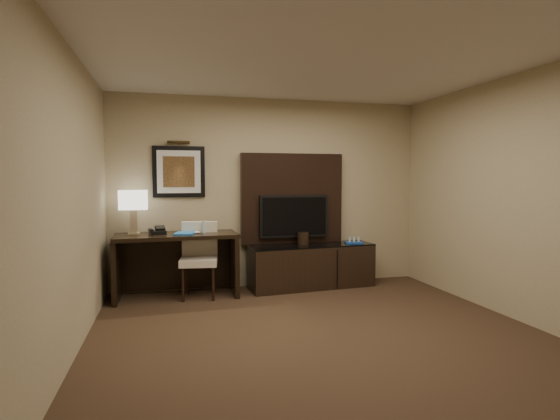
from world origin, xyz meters
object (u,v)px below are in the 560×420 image
object	(u,v)px
tv	(294,216)
desk_phone	(158,231)
table_lamp	(134,213)
desk	(177,265)
minibar_tray	(354,240)
water_bottle	(204,227)
credenza	(312,266)
ice_bucket	(303,238)
desk_chair	(199,260)

from	to	relation	value
tv	desk_phone	world-z (taller)	tv
table_lamp	desk	bearing A→B (deg)	-10.45
tv	minibar_tray	bearing A→B (deg)	-10.73
desk	minibar_tray	size ratio (longest dim) A/B	6.22
tv	water_bottle	size ratio (longest dim) A/B	6.09
table_lamp	minibar_tray	world-z (taller)	table_lamp
desk	credenza	xyz separation A→B (m)	(1.87, 0.05, -0.11)
desk	minibar_tray	world-z (taller)	desk
credenza	ice_bucket	distance (m)	0.42
desk	water_bottle	size ratio (longest dim) A/B	9.53
credenza	desk	bearing A→B (deg)	177.13
tv	desk_chair	distance (m)	1.50
table_lamp	credenza	bearing A→B (deg)	-1.16
desk_chair	ice_bucket	distance (m)	1.51
desk_chair	ice_bucket	xyz separation A→B (m)	(1.48, 0.18, 0.22)
desk_phone	water_bottle	bearing A→B (deg)	-9.57
credenza	minibar_tray	xyz separation A→B (m)	(0.64, -0.02, 0.35)
desk_phone	minibar_tray	distance (m)	2.76
tv	minibar_tray	distance (m)	0.95
credenza	water_bottle	bearing A→B (deg)	176.91
desk_chair	tv	bearing A→B (deg)	19.72
desk_phone	ice_bucket	bearing A→B (deg)	-9.01
minibar_tray	tv	bearing A→B (deg)	169.27
desk_phone	water_bottle	size ratio (longest dim) A/B	1.20
credenza	water_bottle	size ratio (longest dim) A/B	10.92
credenza	desk_chair	distance (m)	1.62
desk_phone	ice_bucket	world-z (taller)	desk_phone
desk_phone	minibar_tray	size ratio (longest dim) A/B	0.78
desk_chair	water_bottle	size ratio (longest dim) A/B	5.99
ice_bucket	minibar_tray	world-z (taller)	ice_bucket
desk	desk_chair	size ratio (longest dim) A/B	1.59
desk_chair	minibar_tray	world-z (taller)	desk_chair
tv	table_lamp	world-z (taller)	table_lamp
desk_phone	water_bottle	distance (m)	0.60
water_bottle	ice_bucket	xyz separation A→B (m)	(1.40, 0.06, -0.21)
credenza	minibar_tray	size ratio (longest dim) A/B	7.13
credenza	ice_bucket	bearing A→B (deg)	161.70
credenza	ice_bucket	size ratio (longest dim) A/B	9.95
desk_chair	water_bottle	distance (m)	0.45
ice_bucket	water_bottle	bearing A→B (deg)	-177.38
desk	desk_phone	xyz separation A→B (m)	(-0.24, -0.00, 0.47)
credenza	table_lamp	world-z (taller)	table_lamp
water_bottle	minibar_tray	xyz separation A→B (m)	(2.16, 0.01, -0.26)
desk_phone	minibar_tray	world-z (taller)	desk_phone
ice_bucket	minibar_tray	xyz separation A→B (m)	(0.76, -0.05, -0.04)
tv	minibar_tray	world-z (taller)	tv
desk_phone	minibar_tray	xyz separation A→B (m)	(2.76, 0.03, -0.22)
minibar_tray	water_bottle	bearing A→B (deg)	-179.73
minibar_tray	desk	bearing A→B (deg)	-179.42
table_lamp	water_bottle	world-z (taller)	table_lamp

